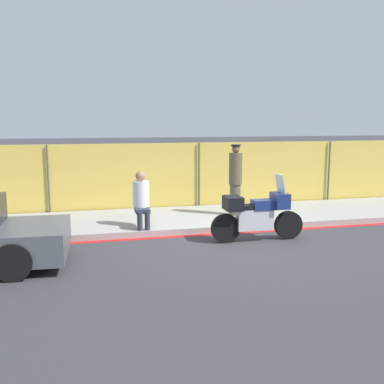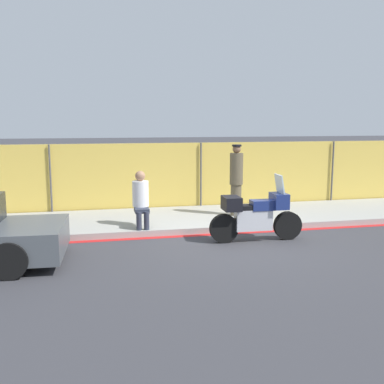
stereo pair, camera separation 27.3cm
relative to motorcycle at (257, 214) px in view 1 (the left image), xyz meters
The scene contains 7 objects.
ground_plane 0.72m from the motorcycle, behind, with size 120.00×120.00×0.00m, color #38383D.
sidewalk 2.31m from the motorcycle, 100.15° to the left, with size 31.53×2.75×0.15m.
curb_paint_stripe 1.03m from the motorcycle, 117.97° to the left, with size 31.53×0.18×0.01m.
storefront_fence 3.72m from the motorcycle, 96.15° to the left, with size 29.96×0.17×2.01m.
motorcycle is the anchor object (origin of this frame).
officer_standing 2.16m from the motorcycle, 84.22° to the left, with size 0.35×0.35×1.88m.
person_seated_on_curb 2.74m from the motorcycle, 151.40° to the left, with size 0.39×0.68×1.33m.
Camera 1 is at (-3.29, -9.15, 2.66)m, focal length 42.00 mm.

